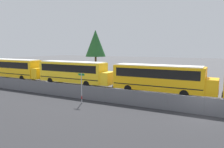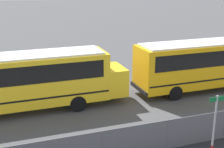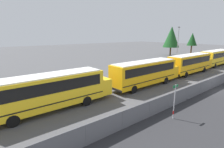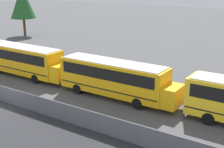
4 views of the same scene
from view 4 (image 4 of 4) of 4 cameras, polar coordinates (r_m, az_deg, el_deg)
name	(u,v)px [view 4 (image 4 of 4)]	position (r m, az deg, el deg)	size (l,w,h in m)	color
ground_plane	(11,104)	(28.41, -17.91, -5.26)	(200.00, 200.00, 0.00)	#4C4C4F
fence	(11,96)	(28.14, -18.05, -3.86)	(110.01, 0.07, 1.45)	#9EA0A5
school_bus_3	(23,59)	(35.50, -15.92, 2.71)	(11.67, 2.50, 3.37)	#EDA80F
school_bus_4	(115,77)	(27.80, 0.56, -0.53)	(11.67, 2.50, 3.37)	#EDA80F
tree_0	(22,2)	(60.72, -16.06, 12.55)	(4.56, 4.56, 9.25)	#51381E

